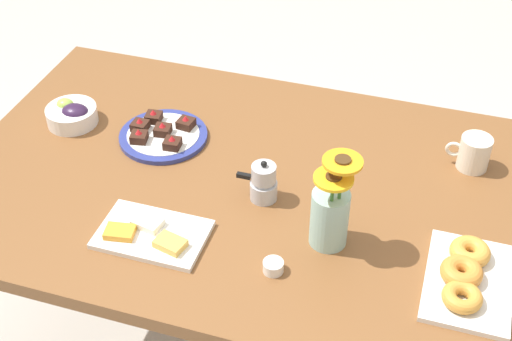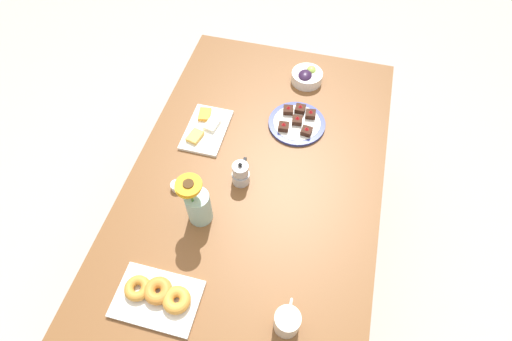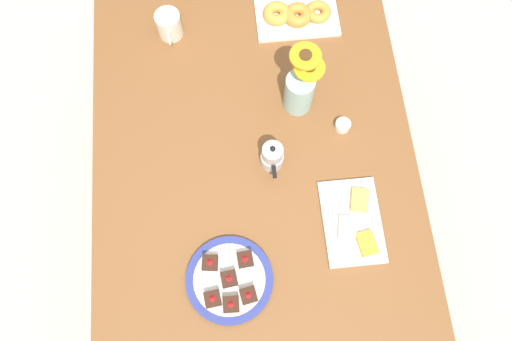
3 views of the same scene
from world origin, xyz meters
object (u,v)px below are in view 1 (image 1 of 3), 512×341
(dining_table, at_px, (256,206))
(moka_pot, at_px, (263,183))
(croissant_platter, at_px, (466,276))
(jam_cup_honey, at_px, (273,266))
(cheese_platter, at_px, (151,234))
(grape_bowl, at_px, (72,114))
(coffee_mug, at_px, (474,152))
(flower_vase, at_px, (330,213))
(dessert_plate, at_px, (163,135))

(dining_table, height_order, moka_pot, moka_pot)
(croissant_platter, height_order, jam_cup_honey, croissant_platter)
(dining_table, bearing_deg, cheese_platter, 56.61)
(grape_bowl, bearing_deg, dining_table, 170.59)
(coffee_mug, bearing_deg, jam_cup_honey, 52.54)
(flower_vase, xyz_separation_m, moka_pot, (0.19, -0.10, -0.04))
(flower_vase, bearing_deg, croissant_platter, 173.83)
(jam_cup_honey, relative_size, flower_vase, 0.18)
(croissant_platter, bearing_deg, grape_bowl, -14.22)
(dining_table, relative_size, coffee_mug, 13.57)
(dessert_plate, bearing_deg, flower_vase, 154.03)
(coffee_mug, xyz_separation_m, dessert_plate, (0.84, 0.13, -0.04))
(moka_pot, bearing_deg, jam_cup_honey, 112.11)
(jam_cup_honey, bearing_deg, croissant_platter, -167.25)
(dining_table, bearing_deg, grape_bowl, -9.41)
(grape_bowl, bearing_deg, cheese_platter, 138.15)
(grape_bowl, distance_m, croissant_platter, 1.18)
(grape_bowl, bearing_deg, croissant_platter, 165.78)
(flower_vase, bearing_deg, moka_pot, -28.37)
(cheese_platter, relative_size, dessert_plate, 1.04)
(cheese_platter, xyz_separation_m, croissant_platter, (-0.73, -0.08, 0.01))
(coffee_mug, bearing_deg, flower_vase, 52.38)
(grape_bowl, xyz_separation_m, cheese_platter, (-0.41, 0.37, -0.02))
(coffee_mug, xyz_separation_m, grape_bowl, (1.12, 0.14, -0.02))
(croissant_platter, bearing_deg, cheese_platter, 6.16)
(grape_bowl, height_order, moka_pot, moka_pot)
(grape_bowl, height_order, flower_vase, flower_vase)
(coffee_mug, distance_m, cheese_platter, 0.87)
(grape_bowl, relative_size, croissant_platter, 0.52)
(dining_table, height_order, coffee_mug, coffee_mug)
(dining_table, bearing_deg, dessert_plate, -18.89)
(coffee_mug, height_order, dessert_plate, coffee_mug)
(dessert_plate, bearing_deg, croissant_platter, 160.95)
(flower_vase, bearing_deg, dessert_plate, -25.97)
(moka_pot, bearing_deg, dessert_plate, -24.59)
(dining_table, distance_m, cheese_platter, 0.34)
(dining_table, relative_size, dessert_plate, 6.40)
(dining_table, xyz_separation_m, croissant_platter, (-0.55, 0.19, 0.11))
(grape_bowl, height_order, dessert_plate, grape_bowl)
(dining_table, distance_m, jam_cup_honey, 0.33)
(moka_pot, bearing_deg, cheese_platter, 45.47)
(grape_bowl, relative_size, jam_cup_honey, 3.05)
(cheese_platter, bearing_deg, dining_table, -123.39)
(dessert_plate, height_order, moka_pot, moka_pot)
(dining_table, relative_size, flower_vase, 6.15)
(grape_bowl, distance_m, cheese_platter, 0.55)
(coffee_mug, height_order, grape_bowl, coffee_mug)
(grape_bowl, xyz_separation_m, moka_pot, (-0.63, 0.15, 0.02))
(coffee_mug, xyz_separation_m, flower_vase, (0.30, 0.39, 0.04))
(cheese_platter, height_order, dessert_plate, dessert_plate)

